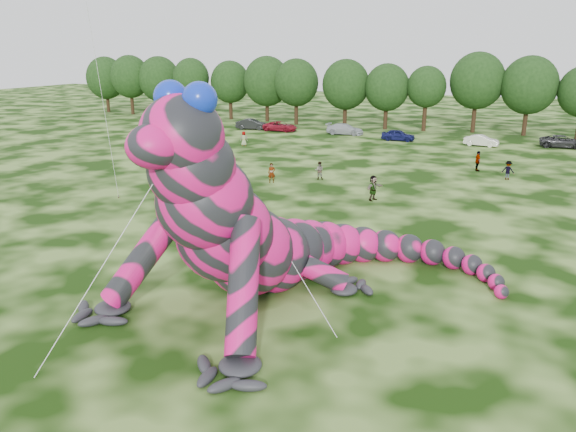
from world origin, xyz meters
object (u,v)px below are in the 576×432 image
(tree_7, at_px, (345,93))
(tree_8, at_px, (387,97))
(car_0, at_px, (174,121))
(spectator_5, at_px, (373,188))
(tree_9, at_px, (426,99))
(car_3, at_px, (345,129))
(tree_5, at_px, (267,89))
(car_6, at_px, (563,142))
(tree_0, at_px, (106,84))
(car_5, at_px, (481,141))
(tree_4, at_px, (230,90))
(spectator_4, at_px, (244,139))
(tree_3, at_px, (192,88))
(tree_6, at_px, (296,92))
(tree_10, at_px, (476,93))
(tree_11, at_px, (528,96))
(car_2, at_px, (280,126))
(inflatable_gecko, at_px, (269,187))
(spectator_0, at_px, (272,173))
(spectator_2, at_px, (508,170))
(car_4, at_px, (398,135))
(tree_1, at_px, (131,85))
(spectator_1, at_px, (319,170))
(spectator_3, at_px, (478,161))
(car_1, at_px, (252,124))

(tree_7, distance_m, tree_8, 5.87)
(car_0, xyz_separation_m, spectator_5, (37.42, -29.16, 0.24))
(tree_9, height_order, car_3, tree_9)
(tree_5, height_order, car_6, tree_5)
(tree_0, xyz_separation_m, car_5, (63.98, -11.87, -4.12))
(tree_0, bearing_deg, car_6, -7.29)
(tree_4, bearing_deg, spectator_4, -58.07)
(car_5, bearing_deg, tree_5, 77.70)
(tree_3, xyz_separation_m, tree_5, (12.59, 1.37, 0.18))
(tree_6, xyz_separation_m, tree_10, (24.95, 1.89, 0.51))
(tree_10, xyz_separation_m, spectator_4, (-23.39, -21.76, -4.41))
(tree_3, relative_size, tree_10, 0.90)
(tree_4, height_order, tree_11, tree_11)
(tree_0, distance_m, tree_6, 37.09)
(tree_10, distance_m, car_2, 26.40)
(inflatable_gecko, height_order, spectator_0, inflatable_gecko)
(car_2, height_order, spectator_2, spectator_2)
(tree_8, bearing_deg, car_5, -35.21)
(tree_6, height_order, car_4, tree_6)
(tree_1, relative_size, spectator_0, 5.83)
(tree_4, height_order, tree_7, tree_7)
(inflatable_gecko, relative_size, tree_0, 2.07)
(inflatable_gecko, xyz_separation_m, tree_3, (-39.38, 55.60, -0.21))
(tree_3, distance_m, spectator_1, 47.41)
(tree_1, distance_m, car_2, 32.89)
(tree_7, distance_m, car_5, 22.05)
(tree_7, relative_size, spectator_3, 5.05)
(car_5, distance_m, spectator_0, 30.04)
(car_0, bearing_deg, tree_4, -23.56)
(spectator_0, bearing_deg, spectator_2, -1.92)
(tree_3, bearing_deg, tree_1, 175.55)
(tree_4, relative_size, car_1, 2.05)
(car_1, bearing_deg, car_5, -102.41)
(tree_9, height_order, spectator_4, tree_9)
(car_2, xyz_separation_m, spectator_5, (21.00, -30.41, 0.29))
(tree_6, relative_size, car_6, 1.90)
(spectator_3, bearing_deg, tree_8, 9.40)
(inflatable_gecko, distance_m, tree_0, 82.02)
(tree_7, bearing_deg, car_6, -13.69)
(spectator_5, distance_m, spectator_3, 15.21)
(tree_3, relative_size, tree_4, 1.04)
(car_3, distance_m, spectator_1, 26.51)
(spectator_5, bearing_deg, spectator_3, -2.23)
(car_0, bearing_deg, tree_5, -49.03)
(tree_11, distance_m, car_2, 32.25)
(tree_1, xyz_separation_m, car_5, (57.78, -10.69, -4.27))
(tree_3, distance_m, tree_11, 49.52)
(tree_8, bearing_deg, inflatable_gecko, -81.92)
(tree_1, xyz_separation_m, car_2, (31.43, -8.68, -4.25))
(tree_5, bearing_deg, car_4, -25.60)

